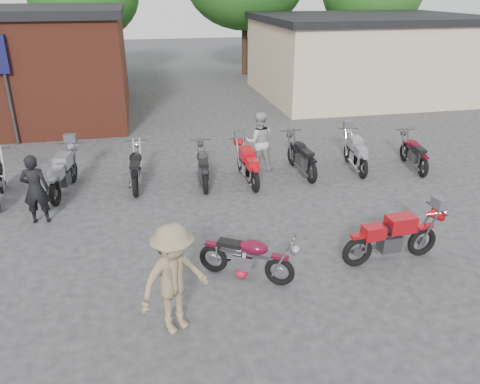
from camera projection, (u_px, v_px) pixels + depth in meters
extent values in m
plane|color=#2D2D2F|center=(295.00, 284.00, 8.52)|extent=(90.00, 90.00, 0.00)
cube|color=#C3AA8B|center=(366.00, 59.00, 22.87)|extent=(10.00, 8.00, 3.50)
ellipsoid|color=#A7112E|center=(241.00, 273.00, 8.66)|extent=(0.23, 0.23, 0.21)
imported|color=black|center=(35.00, 189.00, 10.46)|extent=(0.60, 0.39, 1.63)
imported|color=#AAA9A5|center=(259.00, 142.00, 13.50)|extent=(0.91, 0.74, 1.73)
imported|color=#826E50|center=(174.00, 279.00, 7.06)|extent=(1.37, 1.15, 1.83)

